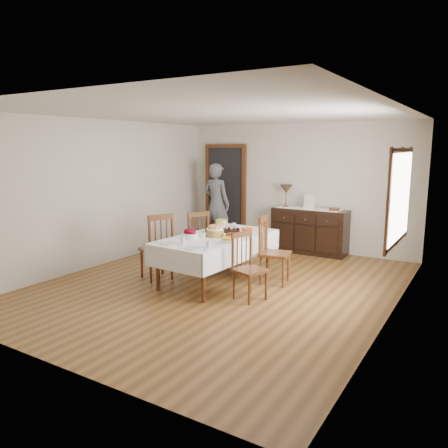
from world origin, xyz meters
The scene contains 26 objects.
ground centered at (0.00, 0.00, 0.00)m, with size 6.00×6.00×0.00m, color brown.
room_shell centered at (-0.15, 0.42, 1.64)m, with size 5.02×6.02×2.65m.
dining_table centered at (-0.17, 0.16, 0.64)m, with size 1.22×2.19×0.73m.
chair_left_near centered at (-1.02, -0.27, 0.55)m, with size 0.60×0.60×1.09m.
chair_left_far centered at (-0.89, 0.58, 0.52)m, with size 0.58×0.58×1.03m.
chair_right_near centered at (0.64, -0.31, 0.48)m, with size 0.50×0.50×0.95m.
chair_right_far centered at (0.61, 0.53, 0.54)m, with size 0.51×0.51×1.06m.
sideboard centered at (0.42, 2.72, 0.45)m, with size 1.49×0.54×0.90m.
person centered at (-1.63, 2.45, 0.95)m, with size 0.59×0.38×1.89m, color #52545C.
bread_basket centered at (-0.17, 0.11, 0.82)m, with size 0.28×0.28×0.19m.
egg_basket centered at (-0.15, 0.57, 0.77)m, with size 0.29×0.29×0.11m.
ham_platter_a centered at (-0.41, 0.33, 0.76)m, with size 0.32×0.32×0.11m.
ham_platter_b centered at (0.12, 0.13, 0.76)m, with size 0.31×0.31×0.11m.
beet_bowl centered at (-0.43, -0.21, 0.80)m, with size 0.26×0.26×0.16m.
carrot_bowl centered at (0.15, 0.58, 0.78)m, with size 0.19×0.19×0.09m.
pineapple_bowl centered at (-0.52, 0.86, 0.80)m, with size 0.22×0.22×0.13m.
casserole_dish centered at (0.22, -0.14, 0.76)m, with size 0.23×0.23×0.07m.
butter_dish centered at (-0.33, -0.05, 0.77)m, with size 0.15×0.10×0.07m.
setting_left centered at (-0.42, -0.63, 0.75)m, with size 0.43×0.31×0.10m.
setting_right centered at (0.06, -0.69, 0.75)m, with size 0.43×0.31×0.10m.
glass_far_a centered at (-0.27, 0.85, 0.78)m, with size 0.07×0.07×0.10m.
glass_far_b centered at (0.25, 0.85, 0.78)m, with size 0.06×0.06×0.10m.
runner centered at (0.38, 2.72, 0.90)m, with size 1.30×0.35×0.01m.
table_lamp centered at (-0.11, 2.73, 1.25)m, with size 0.26×0.26×0.46m.
picture_frame centered at (0.43, 2.64, 1.04)m, with size 0.22×0.08×0.28m.
deco_bowl centered at (0.91, 2.71, 0.93)m, with size 0.20×0.20×0.06m.
Camera 1 is at (3.45, -5.53, 2.13)m, focal length 35.00 mm.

